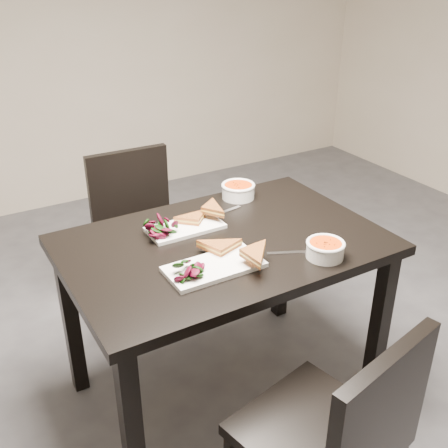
{
  "coord_description": "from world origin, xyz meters",
  "views": [
    {
      "loc": [
        -1.03,
        -1.37,
        1.73
      ],
      "look_at": [
        -0.12,
        0.17,
        0.82
      ],
      "focal_mm": 43.02,
      "sensor_mm": 36.0,
      "label": 1
    }
  ],
  "objects_px": {
    "table": "(224,263)",
    "soup_bowl_far": "(238,190)",
    "plate_near": "(214,267)",
    "plate_far": "(185,228)",
    "soup_bowl_near": "(325,248)",
    "chair_far": "(139,225)",
    "chair_near": "(339,435)"
  },
  "relations": [
    {
      "from": "table",
      "to": "soup_bowl_far",
      "type": "xyz_separation_m",
      "value": [
        0.26,
        0.31,
        0.14
      ]
    },
    {
      "from": "plate_near",
      "to": "plate_far",
      "type": "height_order",
      "value": "plate_near"
    },
    {
      "from": "plate_near",
      "to": "plate_far",
      "type": "bearing_deg",
      "value": 81.38
    },
    {
      "from": "plate_near",
      "to": "plate_far",
      "type": "distance_m",
      "value": 0.32
    },
    {
      "from": "table",
      "to": "soup_bowl_near",
      "type": "bearing_deg",
      "value": -49.45
    },
    {
      "from": "soup_bowl_near",
      "to": "soup_bowl_far",
      "type": "distance_m",
      "value": 0.6
    },
    {
      "from": "soup_bowl_near",
      "to": "soup_bowl_far",
      "type": "height_order",
      "value": "soup_bowl_far"
    },
    {
      "from": "table",
      "to": "plate_far",
      "type": "distance_m",
      "value": 0.21
    },
    {
      "from": "table",
      "to": "chair_far",
      "type": "height_order",
      "value": "chair_far"
    },
    {
      "from": "plate_far",
      "to": "soup_bowl_far",
      "type": "distance_m",
      "value": 0.38
    },
    {
      "from": "chair_near",
      "to": "soup_bowl_near",
      "type": "xyz_separation_m",
      "value": [
        0.31,
        0.47,
        0.3
      ]
    },
    {
      "from": "table",
      "to": "soup_bowl_near",
      "type": "height_order",
      "value": "soup_bowl_near"
    },
    {
      "from": "plate_near",
      "to": "soup_bowl_near",
      "type": "relative_size",
      "value": 2.42
    },
    {
      "from": "table",
      "to": "soup_bowl_near",
      "type": "relative_size",
      "value": 8.58
    },
    {
      "from": "chair_near",
      "to": "soup_bowl_far",
      "type": "bearing_deg",
      "value": 61.39
    },
    {
      "from": "soup_bowl_near",
      "to": "table",
      "type": "bearing_deg",
      "value": 130.55
    },
    {
      "from": "chair_far",
      "to": "plate_near",
      "type": "height_order",
      "value": "chair_far"
    },
    {
      "from": "chair_near",
      "to": "soup_bowl_near",
      "type": "distance_m",
      "value": 0.64
    },
    {
      "from": "plate_near",
      "to": "plate_far",
      "type": "xyz_separation_m",
      "value": [
        0.05,
        0.32,
        -0.0
      ]
    },
    {
      "from": "table",
      "to": "soup_bowl_near",
      "type": "xyz_separation_m",
      "value": [
        0.25,
        -0.29,
        0.13
      ]
    },
    {
      "from": "chair_near",
      "to": "soup_bowl_near",
      "type": "relative_size",
      "value": 6.08
    },
    {
      "from": "soup_bowl_near",
      "to": "plate_near",
      "type": "bearing_deg",
      "value": 161.22
    },
    {
      "from": "chair_near",
      "to": "plate_far",
      "type": "xyz_separation_m",
      "value": [
        -0.03,
        0.91,
        0.27
      ]
    },
    {
      "from": "plate_far",
      "to": "soup_bowl_near",
      "type": "bearing_deg",
      "value": -53.14
    },
    {
      "from": "table",
      "to": "chair_near",
      "type": "distance_m",
      "value": 0.78
    },
    {
      "from": "chair_far",
      "to": "plate_far",
      "type": "relative_size",
      "value": 2.86
    },
    {
      "from": "chair_near",
      "to": "chair_far",
      "type": "distance_m",
      "value": 1.54
    },
    {
      "from": "chair_near",
      "to": "table",
      "type": "bearing_deg",
      "value": 73.31
    },
    {
      "from": "soup_bowl_far",
      "to": "plate_near",
      "type": "bearing_deg",
      "value": -129.6
    },
    {
      "from": "soup_bowl_near",
      "to": "chair_far",
      "type": "bearing_deg",
      "value": 105.39
    },
    {
      "from": "chair_far",
      "to": "soup_bowl_far",
      "type": "distance_m",
      "value": 0.63
    },
    {
      "from": "plate_near",
      "to": "soup_bowl_far",
      "type": "height_order",
      "value": "soup_bowl_far"
    }
  ]
}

